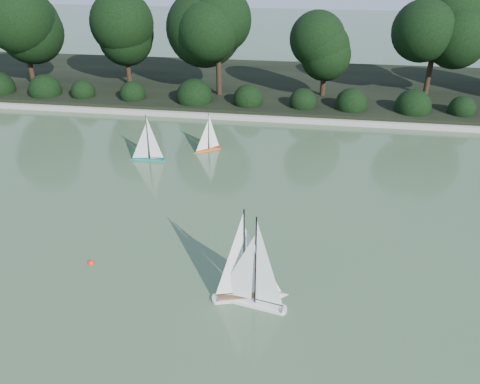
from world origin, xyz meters
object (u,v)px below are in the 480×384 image
(sailboat_white_a, at_px, (246,289))
(race_buoy, at_px, (91,263))
(sailboat_white_b, at_px, (253,284))
(sailboat_orange, at_px, (206,145))
(sailboat_teal, at_px, (145,153))

(sailboat_white_a, bearing_deg, race_buoy, 168.27)
(sailboat_white_a, bearing_deg, sailboat_white_b, 55.72)
(sailboat_white_b, xyz_separation_m, sailboat_orange, (-2.23, 6.34, -0.10))
(sailboat_white_a, relative_size, sailboat_orange, 1.52)
(sailboat_white_a, distance_m, race_buoy, 3.28)
(race_buoy, bearing_deg, sailboat_white_b, -8.91)
(sailboat_white_b, distance_m, sailboat_teal, 6.62)
(sailboat_white_b, bearing_deg, race_buoy, 171.09)
(sailboat_white_b, height_order, race_buoy, sailboat_white_b)
(sailboat_white_a, height_order, sailboat_teal, sailboat_white_a)
(race_buoy, bearing_deg, sailboat_teal, 96.05)
(sailboat_orange, bearing_deg, sailboat_white_b, -70.63)
(sailboat_orange, xyz_separation_m, sailboat_teal, (-1.58, -0.93, 0.04))
(sailboat_white_a, distance_m, sailboat_teal, 6.69)
(sailboat_orange, relative_size, race_buoy, 9.49)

